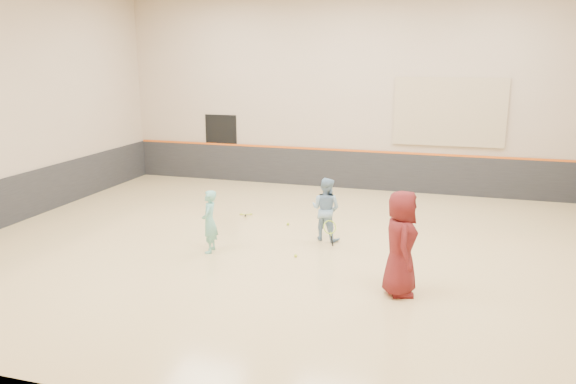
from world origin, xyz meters
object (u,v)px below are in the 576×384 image
(girl, at_px, (210,222))
(young_man, at_px, (401,243))
(instructor, at_px, (326,209))
(spare_racket, at_px, (246,212))

(girl, relative_size, young_man, 0.72)
(instructor, bearing_deg, girl, 49.10)
(instructor, distance_m, young_man, 3.21)
(spare_racket, bearing_deg, girl, -83.98)
(instructor, xyz_separation_m, spare_racket, (-2.49, 1.41, -0.64))
(girl, relative_size, spare_racket, 1.78)
(girl, xyz_separation_m, young_man, (4.11, -1.03, 0.26))
(instructor, bearing_deg, young_man, 141.06)
(girl, bearing_deg, young_man, 65.32)
(girl, relative_size, instructor, 0.94)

